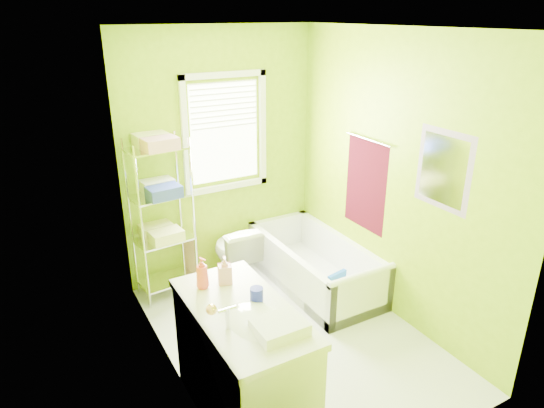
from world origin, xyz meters
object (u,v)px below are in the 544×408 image
toilet (235,254)px  vanity (244,360)px  wire_shelf_unit (162,201)px  bathtub (316,271)px

toilet → vanity: size_ratio=0.59×
toilet → vanity: bearing=70.0°
toilet → wire_shelf_unit: wire_shelf_unit is taller
bathtub → vanity: (-1.44, -1.22, 0.31)m
toilet → vanity: vanity is taller
bathtub → vanity: size_ratio=1.35×
bathtub → wire_shelf_unit: bearing=155.8°
vanity → wire_shelf_unit: (0.04, 1.85, 0.54)m
bathtub → wire_shelf_unit: (-1.39, 0.62, 0.85)m
bathtub → vanity: bearing=-139.6°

